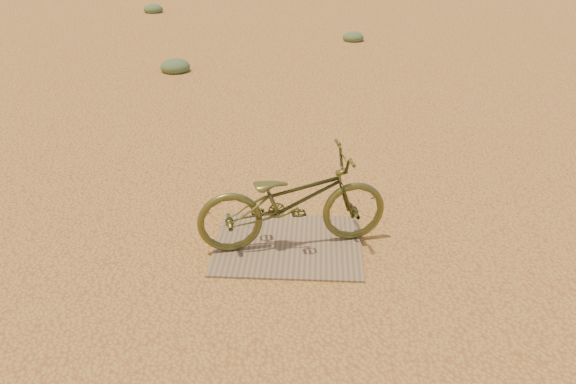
{
  "coord_description": "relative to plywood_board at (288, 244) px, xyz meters",
  "views": [
    {
      "loc": [
        -0.05,
        -5.17,
        2.99
      ],
      "look_at": [
        -0.32,
        -0.49,
        0.59
      ],
      "focal_mm": 35.0,
      "sensor_mm": 36.0,
      "label": 1
    }
  ],
  "objects": [
    {
      "name": "kale_b",
      "position": [
        1.08,
        9.51,
        -0.01
      ],
      "size": [
        0.52,
        0.52,
        0.29
      ],
      "primitive_type": "ellipsoid",
      "color": "#546C46",
      "rests_on": "ground"
    },
    {
      "name": "bicycle",
      "position": [
        0.04,
        0.01,
        0.49
      ],
      "size": [
        1.92,
        1.06,
        0.96
      ],
      "primitive_type": "imported",
      "rotation": [
        0.0,
        0.0,
        1.81
      ],
      "color": "#505325",
      "rests_on": "plywood_board"
    },
    {
      "name": "kale_a",
      "position": [
        -2.64,
        6.4,
        -0.01
      ],
      "size": [
        0.59,
        0.59,
        0.33
      ],
      "primitive_type": "ellipsoid",
      "color": "#546C46",
      "rests_on": "ground"
    },
    {
      "name": "ground",
      "position": [
        0.32,
        0.49,
        -0.01
      ],
      "size": [
        120.0,
        120.0,
        0.0
      ],
      "primitive_type": "plane",
      "color": "tan",
      "rests_on": "ground"
    },
    {
      "name": "kale_c",
      "position": [
        -4.99,
        13.33,
        -0.01
      ],
      "size": [
        0.6,
        0.6,
        0.33
      ],
      "primitive_type": "ellipsoid",
      "color": "#546C46",
      "rests_on": "ground"
    },
    {
      "name": "plywood_board",
      "position": [
        0.0,
        0.0,
        0.0
      ],
      "size": [
        1.43,
        1.17,
        0.02
      ],
      "primitive_type": "cube",
      "color": "#77694F",
      "rests_on": "ground"
    }
  ]
}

